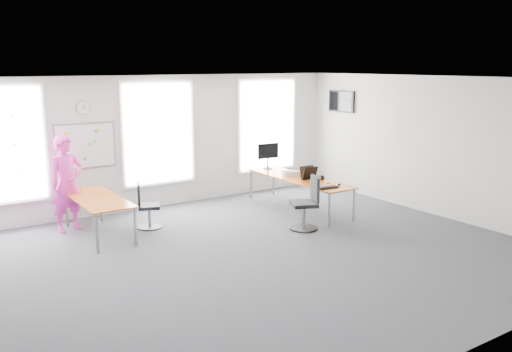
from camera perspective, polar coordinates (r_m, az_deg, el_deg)
floor at (r=9.30m, az=-1.59°, el=-8.70°), size 10.00×10.00×0.00m
ceiling at (r=8.72m, az=-1.70°, el=10.11°), size 10.00×10.00×0.00m
wall_back at (r=12.41m, az=-11.55°, el=3.42°), size 10.00×0.00×10.00m
wall_front at (r=6.00m, az=19.29°, el=-5.90°), size 10.00×0.00×10.00m
wall_right at (r=12.26m, az=18.57°, el=2.94°), size 0.00×10.00×10.00m
window_mid at (r=12.47m, az=-10.26°, el=4.44°), size 1.60×0.06×2.20m
window_right at (r=13.93m, az=1.15°, el=5.38°), size 1.60×0.06×2.20m
desk_right at (r=12.25m, az=4.50°, el=-0.38°), size 0.80×2.99×0.73m
desk_left at (r=10.73m, az=-16.30°, el=-2.57°), size 0.82×2.04×0.75m
chair_right at (r=10.82m, az=5.40°, el=-3.17°), size 0.64×0.64×1.07m
chair_left at (r=11.08m, az=-11.47°, el=-3.36°), size 0.54×0.54×0.92m
person at (r=11.20m, az=-19.28°, el=-0.77°), size 0.78×0.61×1.90m
whiteboard at (r=11.94m, az=-17.50°, el=3.03°), size 1.20×0.03×0.90m
wall_clock at (r=11.85m, az=-17.74°, el=6.85°), size 0.30×0.04×0.30m
tv at (r=14.16m, az=8.98°, el=7.78°), size 0.06×0.90×0.55m
keyboard at (r=11.25m, az=7.51°, el=-1.23°), size 0.50×0.23×0.02m
mouse at (r=11.55m, az=8.74°, el=-0.89°), size 0.08×0.11×0.04m
lens_cap at (r=11.71m, az=7.61°, el=-0.76°), size 0.08×0.08×0.01m
headphones at (r=11.95m, az=6.73°, el=-0.25°), size 0.19×0.10×0.11m
laptop_sleeve at (r=12.03m, az=5.55°, el=0.33°), size 0.37×0.21×0.30m
paper_stack at (r=12.39m, az=3.67°, el=0.26°), size 0.40×0.35×0.12m
monitor at (r=13.18m, az=1.29°, el=2.40°), size 0.57×0.23×0.63m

